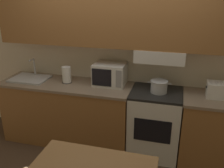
# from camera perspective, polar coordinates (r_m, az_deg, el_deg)

# --- Properties ---
(ground_plane) EXTENTS (16.00, 16.00, 0.00)m
(ground_plane) POSITION_cam_1_polar(r_m,az_deg,el_deg) (3.96, 1.38, -11.43)
(ground_plane) COLOR #4C3828
(wall_back) EXTENTS (5.58, 0.38, 2.55)m
(wall_back) POSITION_cam_1_polar(r_m,az_deg,el_deg) (3.32, 1.53, 10.75)
(wall_back) COLOR silver
(wall_back) RESTS_ON ground_plane
(lower_counter_main) EXTENTS (1.84, 0.62, 0.90)m
(lower_counter_main) POSITION_cam_1_polar(r_m,az_deg,el_deg) (3.69, -10.05, -6.29)
(lower_counter_main) COLOR #936033
(lower_counter_main) RESTS_ON ground_plane
(lower_counter_right_stub) EXTENTS (0.70, 0.62, 0.90)m
(lower_counter_right_stub) POSITION_cam_1_polar(r_m,az_deg,el_deg) (3.42, 21.20, -9.80)
(lower_counter_right_stub) COLOR #936033
(lower_counter_right_stub) RESTS_ON ground_plane
(stove_range) EXTENTS (0.64, 0.59, 0.90)m
(stove_range) POSITION_cam_1_polar(r_m,az_deg,el_deg) (3.40, 9.69, -8.75)
(stove_range) COLOR silver
(stove_range) RESTS_ON ground_plane
(cooking_pot) EXTENTS (0.30, 0.22, 0.16)m
(cooking_pot) POSITION_cam_1_polar(r_m,az_deg,el_deg) (3.17, 10.69, -0.46)
(cooking_pot) COLOR #B7BABF
(cooking_pot) RESTS_ON stove_range
(microwave) EXTENTS (0.42, 0.34, 0.29)m
(microwave) POSITION_cam_1_polar(r_m,az_deg,el_deg) (3.35, -0.47, 2.30)
(microwave) COLOR silver
(microwave) RESTS_ON lower_counter_main
(toaster) EXTENTS (0.27, 0.20, 0.19)m
(toaster) POSITION_cam_1_polar(r_m,az_deg,el_deg) (3.22, 23.09, -1.28)
(toaster) COLOR silver
(toaster) RESTS_ON lower_counter_right_stub
(sink_basin) EXTENTS (0.51, 0.39, 0.28)m
(sink_basin) POSITION_cam_1_polar(r_m,az_deg,el_deg) (3.77, -18.24, 1.27)
(sink_basin) COLOR #B7BABF
(sink_basin) RESTS_ON lower_counter_main
(paper_towel_roll) EXTENTS (0.14, 0.14, 0.23)m
(paper_towel_roll) POSITION_cam_1_polar(r_m,az_deg,el_deg) (3.49, -10.35, 2.11)
(paper_towel_roll) COLOR black
(paper_towel_roll) RESTS_ON lower_counter_main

